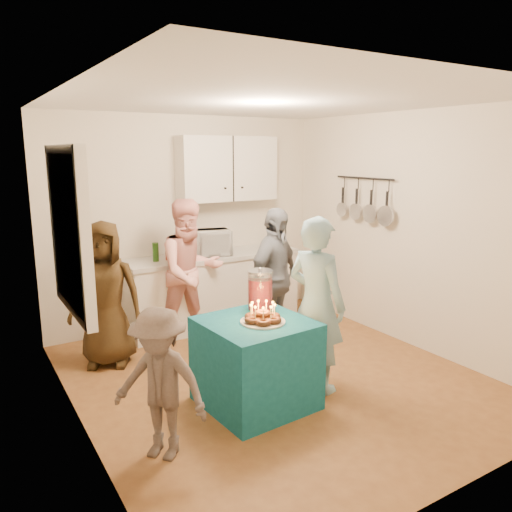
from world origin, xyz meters
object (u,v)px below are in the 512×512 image
woman_back_right (275,279)px  child_near_left (160,384)px  counter (214,291)px  party_table (256,363)px  man_birthday (316,304)px  punch_jar (260,291)px  woman_back_left (105,294)px  woman_back_center (191,272)px  microwave (208,243)px

woman_back_right → child_near_left: 2.24m
counter → woman_back_right: bearing=-78.2°
party_table → man_birthday: 0.76m
party_table → punch_jar: size_ratio=2.50×
party_table → man_birthday: size_ratio=0.53×
woman_back_left → woman_back_center: bearing=32.6°
woman_back_center → man_birthday: bearing=-76.6°
punch_jar → party_table: bearing=-128.6°
counter → man_birthday: (0.01, -2.06, 0.38)m
counter → microwave: microwave is taller
microwave → woman_back_right: bearing=-61.5°
microwave → woman_back_center: woman_back_center is taller
microwave → woman_back_center: (-0.42, -0.41, -0.23)m
counter → woman_back_left: size_ratio=1.47×
man_birthday → child_near_left: (-1.61, -0.28, -0.25)m
microwave → woman_back_left: 1.54m
microwave → man_birthday: 2.07m
woman_back_left → woman_back_right: woman_back_right is taller
punch_jar → woman_back_left: woman_back_left is taller
party_table → woman_back_left: (-0.86, 1.53, 0.37)m
microwave → woman_back_right: woman_back_right is taller
microwave → woman_back_left: bearing=-146.9°
party_table → woman_back_center: woman_back_center is taller
woman_back_left → woman_back_center: (0.99, 0.10, 0.08)m
man_birthday → woman_back_left: size_ratio=1.08×
microwave → woman_back_left: size_ratio=0.37×
party_table → counter: bearing=72.9°
counter → microwave: 0.64m
counter → woman_back_center: size_ratio=1.33×
microwave → man_birthday: bearing=-74.7°
man_birthday → child_near_left: bearing=82.9°
man_birthday → punch_jar: bearing=40.1°
counter → punch_jar: punch_jar is taller
counter → child_near_left: (-1.60, -2.34, 0.13)m
party_table → punch_jar: 0.64m
punch_jar → man_birthday: man_birthday is taller
woman_back_right → counter: bearing=76.3°
woman_back_left → woman_back_right: size_ratio=0.95×
microwave → child_near_left: size_ratio=0.49×
man_birthday → child_near_left: man_birthday is taller
man_birthday → woman_back_right: man_birthday is taller
microwave → woman_back_center: 0.63m
woman_back_left → child_near_left: 1.84m
party_table → child_near_left: bearing=-163.1°
microwave → man_birthday: man_birthday is taller
counter → party_table: counter is taller
microwave → woman_back_center: size_ratio=0.33×
woman_back_center → child_near_left: bearing=-123.3°
counter → man_birthday: bearing=-89.8°
man_birthday → woman_back_right: 1.03m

